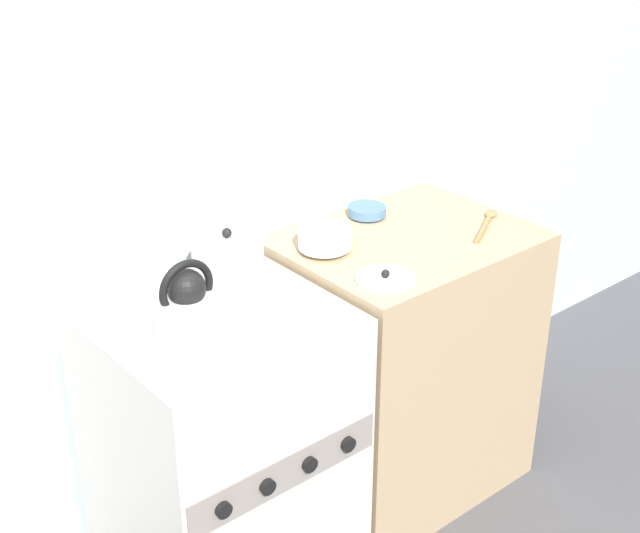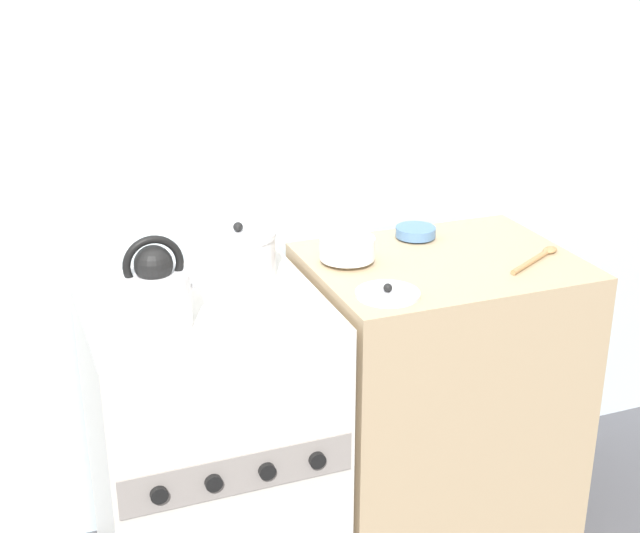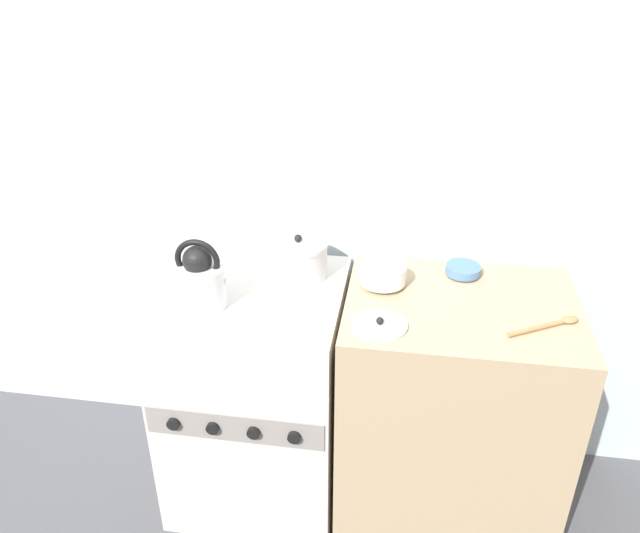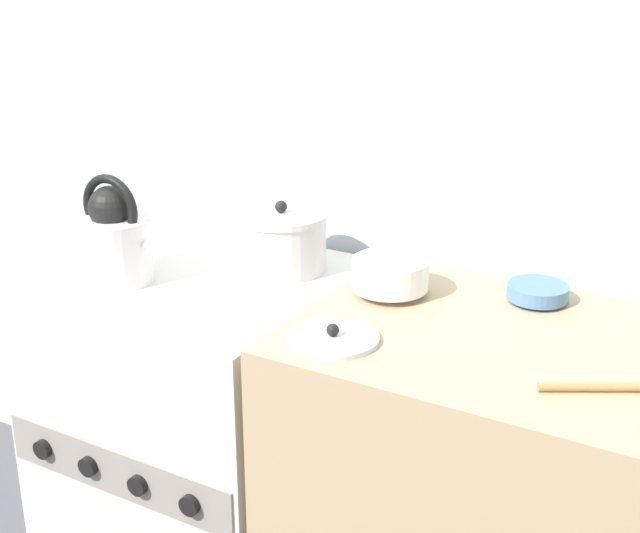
# 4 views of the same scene
# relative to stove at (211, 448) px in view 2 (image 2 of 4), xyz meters

# --- Properties ---
(wall_back) EXTENTS (7.00, 0.06, 2.50)m
(wall_back) POSITION_rel_stove_xyz_m (0.00, 0.38, 0.79)
(wall_back) COLOR silver
(wall_back) RESTS_ON ground_plane
(stove) EXTENTS (0.63, 0.64, 0.91)m
(stove) POSITION_rel_stove_xyz_m (0.00, 0.00, 0.00)
(stove) COLOR beige
(stove) RESTS_ON ground_plane
(counter) EXTENTS (0.77, 0.60, 0.94)m
(counter) POSITION_rel_stove_xyz_m (0.72, -0.01, 0.01)
(counter) COLOR tan
(counter) RESTS_ON ground_plane
(kettle) EXTENTS (0.21, 0.17, 0.24)m
(kettle) POSITION_rel_stove_xyz_m (-0.14, -0.11, 0.55)
(kettle) COLOR silver
(kettle) RESTS_ON stove
(cooking_pot) EXTENTS (0.21, 0.21, 0.16)m
(cooking_pot) POSITION_rel_stove_xyz_m (0.14, 0.14, 0.52)
(cooking_pot) COLOR silver
(cooking_pot) RESTS_ON stove
(enamel_bowl) EXTENTS (0.16, 0.16, 0.08)m
(enamel_bowl) POSITION_rel_stove_xyz_m (0.45, 0.07, 0.52)
(enamel_bowl) COLOR white
(enamel_bowl) RESTS_ON counter
(small_ceramic_bowl) EXTENTS (0.12, 0.12, 0.04)m
(small_ceramic_bowl) POSITION_rel_stove_xyz_m (0.73, 0.19, 0.50)
(small_ceramic_bowl) COLOR #4C729E
(small_ceramic_bowl) RESTS_ON counter
(loose_pot_lid) EXTENTS (0.17, 0.17, 0.03)m
(loose_pot_lid) POSITION_rel_stove_xyz_m (0.46, -0.18, 0.48)
(loose_pot_lid) COLOR silver
(loose_pot_lid) RESTS_ON counter
(wooden_spoon) EXTENTS (0.24, 0.15, 0.02)m
(wooden_spoon) POSITION_rel_stove_xyz_m (0.98, -0.11, 0.49)
(wooden_spoon) COLOR #A37A4C
(wooden_spoon) RESTS_ON counter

